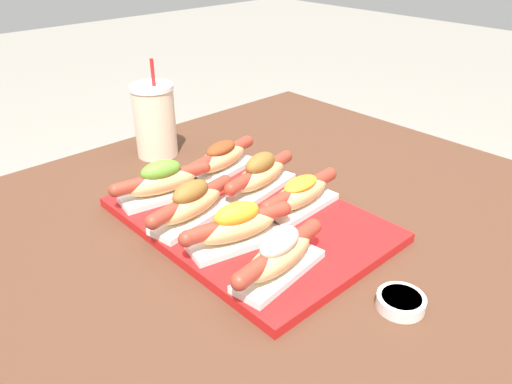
{
  "coord_description": "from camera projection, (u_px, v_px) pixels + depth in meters",
  "views": [
    {
      "loc": [
        0.54,
        -0.57,
        1.19
      ],
      "look_at": [
        -0.04,
        -0.03,
        0.76
      ],
      "focal_mm": 35.0,
      "sensor_mm": 36.0,
      "label": 1
    }
  ],
  "objects": [
    {
      "name": "hot_dog_3",
      "position": [
        279.0,
        255.0,
        0.74
      ],
      "size": [
        0.08,
        0.2,
        0.08
      ],
      "color": "white",
      "rests_on": "serving_tray"
    },
    {
      "name": "sauce_bowl",
      "position": [
        401.0,
        301.0,
        0.71
      ],
      "size": [
        0.07,
        0.07,
        0.02
      ],
      "color": "silver",
      "rests_on": "patio_table"
    },
    {
      "name": "drink_cup",
      "position": [
        155.0,
        120.0,
        1.15
      ],
      "size": [
        0.1,
        0.1,
        0.23
      ],
      "color": "beige",
      "rests_on": "patio_table"
    },
    {
      "name": "hot_dog_2",
      "position": [
        237.0,
        226.0,
        0.81
      ],
      "size": [
        0.09,
        0.2,
        0.08
      ],
      "color": "white",
      "rests_on": "serving_tray"
    },
    {
      "name": "hot_dog_5",
      "position": [
        260.0,
        174.0,
        0.98
      ],
      "size": [
        0.09,
        0.2,
        0.08
      ],
      "color": "white",
      "rests_on": "serving_tray"
    },
    {
      "name": "serving_tray",
      "position": [
        248.0,
        219.0,
        0.92
      ],
      "size": [
        0.48,
        0.34,
        0.02
      ],
      "color": "red",
      "rests_on": "patio_table"
    },
    {
      "name": "patio_table",
      "position": [
        278.0,
        358.0,
        1.09
      ],
      "size": [
        1.1,
        1.17,
        0.7
      ],
      "color": "#4C2D1E",
      "rests_on": "ground_plane"
    },
    {
      "name": "hot_dog_6",
      "position": [
        300.0,
        194.0,
        0.91
      ],
      "size": [
        0.07,
        0.21,
        0.06
      ],
      "color": "white",
      "rests_on": "serving_tray"
    },
    {
      "name": "hot_dog_0",
      "position": [
        162.0,
        181.0,
        0.95
      ],
      "size": [
        0.09,
        0.2,
        0.08
      ],
      "color": "white",
      "rests_on": "serving_tray"
    },
    {
      "name": "hot_dog_1",
      "position": [
        191.0,
        203.0,
        0.88
      ],
      "size": [
        0.09,
        0.2,
        0.08
      ],
      "color": "white",
      "rests_on": "serving_tray"
    },
    {
      "name": "hot_dog_4",
      "position": [
        221.0,
        158.0,
        1.05
      ],
      "size": [
        0.09,
        0.2,
        0.07
      ],
      "color": "white",
      "rests_on": "serving_tray"
    }
  ]
}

